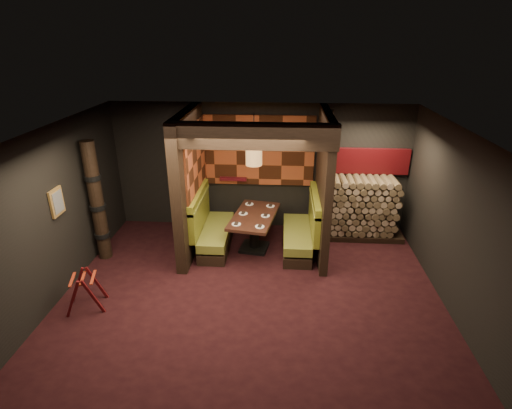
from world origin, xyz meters
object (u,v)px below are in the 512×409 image
object	(u,v)px
dining_table	(254,225)
totem_column	(97,203)
firewood_stack	(364,208)
booth_bench_left	(211,230)
pendant_lamp	(254,153)
booth_bench_right	(302,232)
luggage_rack	(85,289)

from	to	relation	value
dining_table	totem_column	world-z (taller)	totem_column
firewood_stack	totem_column	bearing A→B (deg)	-166.81
booth_bench_left	pendant_lamp	distance (m)	1.91
booth_bench_left	booth_bench_right	distance (m)	1.89
booth_bench_left	pendant_lamp	xyz separation A→B (m)	(0.90, -0.08, 1.69)
pendant_lamp	luggage_rack	size ratio (longest dim) A/B	1.37
firewood_stack	dining_table	bearing A→B (deg)	-162.60
totem_column	firewood_stack	size ratio (longest dim) A/B	1.39
luggage_rack	totem_column	bearing A→B (deg)	103.05
totem_column	booth_bench_right	bearing A→B (deg)	7.86
booth_bench_right	totem_column	xyz separation A→B (m)	(-3.98, -0.55, 0.79)
dining_table	pendant_lamp	size ratio (longest dim) A/B	1.61
booth_bench_left	dining_table	bearing A→B (deg)	-2.17
dining_table	totem_column	bearing A→B (deg)	-170.22
firewood_stack	luggage_rack	bearing A→B (deg)	-150.14
pendant_lamp	firewood_stack	world-z (taller)	pendant_lamp
booth_bench_right	luggage_rack	world-z (taller)	booth_bench_right
booth_bench_left	dining_table	distance (m)	0.92
booth_bench_right	pendant_lamp	size ratio (longest dim) A/B	1.62
luggage_rack	dining_table	bearing A→B (deg)	38.91
luggage_rack	firewood_stack	world-z (taller)	firewood_stack
booth_bench_right	firewood_stack	distance (m)	1.55
totem_column	dining_table	bearing A→B (deg)	9.78
booth_bench_left	luggage_rack	bearing A→B (deg)	-128.61
booth_bench_left	dining_table	xyz separation A→B (m)	(0.90, -0.03, 0.15)
dining_table	booth_bench_left	bearing A→B (deg)	177.83
booth_bench_left	dining_table	size ratio (longest dim) A/B	1.00
pendant_lamp	booth_bench_right	bearing A→B (deg)	4.87
booth_bench_right	totem_column	bearing A→B (deg)	-172.14
luggage_rack	firewood_stack	bearing A→B (deg)	29.86
booth_bench_right	luggage_rack	xyz separation A→B (m)	(-3.61, -2.15, -0.06)
pendant_lamp	dining_table	bearing A→B (deg)	90.00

